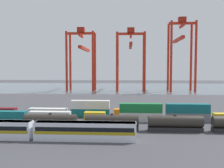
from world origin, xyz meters
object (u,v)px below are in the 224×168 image
Objects in this scene: freight_tank_row at (175,123)px; gantry_crane_west at (82,53)px; gantry_crane_central at (131,52)px; gantry_crane_east at (181,47)px; shipping_container_9 at (7,112)px; shipping_container_5 at (188,117)px; passenger_train at (34,129)px; shipping_container_2 at (95,116)px.

gantry_crane_west reaches higher than freight_tank_row.
gantry_crane_west reaches higher than gantry_crane_central.
gantry_crane_central is 0.87× the size of gantry_crane_east.
gantry_crane_east is at bearing 77.76° from freight_tank_row.
gantry_crane_west is 1.01× the size of gantry_crane_central.
shipping_container_5 is at bearing -6.01° from shipping_container_9.
freight_tank_row is at bearing -102.24° from gantry_crane_east.
shipping_container_2 is at bearing 61.66° from passenger_train.
gantry_crane_east is at bearing 51.84° from shipping_container_9.
shipping_container_5 is 115.24m from gantry_crane_west.
gantry_crane_east reaches higher than shipping_container_2.
freight_tank_row is 1.74× the size of gantry_crane_west.
freight_tank_row reaches higher than shipping_container_5.
gantry_crane_east is at bearing -1.46° from gantry_crane_central.
freight_tank_row is 117.40m from gantry_crane_east.
gantry_crane_central reaches higher than freight_tank_row.
shipping_container_5 is 105.44m from gantry_crane_central.
gantry_crane_west is at bearing 102.17° from shipping_container_2.
gantry_crane_central is at bearing 83.45° from shipping_container_2.
passenger_train is 0.59× the size of freight_tank_row.
passenger_train is 7.27× the size of shipping_container_2.
freight_tank_row is at bearing -85.24° from gantry_crane_central.
gantry_crane_west is 67.21m from gantry_crane_east.
gantry_crane_east reaches higher than shipping_container_9.
gantry_crane_west reaches higher than passenger_train.
shipping_container_9 is at bearing -128.16° from gantry_crane_east.
shipping_container_2 is 1.00× the size of shipping_container_9.
gantry_crane_east is at bearing 65.79° from shipping_container_2.
gantry_crane_east reaches higher than gantry_crane_west.
shipping_container_5 is at bearing -64.51° from gantry_crane_west.
freight_tank_row is (31.65, 8.75, -0.18)m from passenger_train.
shipping_container_5 is 2.00× the size of shipping_container_9.
passenger_train is 22.48m from shipping_container_2.
passenger_train is 3.63× the size of shipping_container_5.
gantry_crane_west is (-11.26, 121.39, 23.83)m from passenger_train.
shipping_container_2 is at bearing -114.21° from gantry_crane_east.
shipping_container_9 is at bearing -94.34° from gantry_crane_west.
shipping_container_5 is 0.28× the size of gantry_crane_west.
gantry_crane_west is at bearing 179.59° from gantry_crane_central.
gantry_crane_central is (40.82, 95.51, 24.86)m from shipping_container_9.
shipping_container_9 is (-50.17, 16.89, -0.67)m from freight_tank_row.
shipping_container_5 is 56.01m from shipping_container_9.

